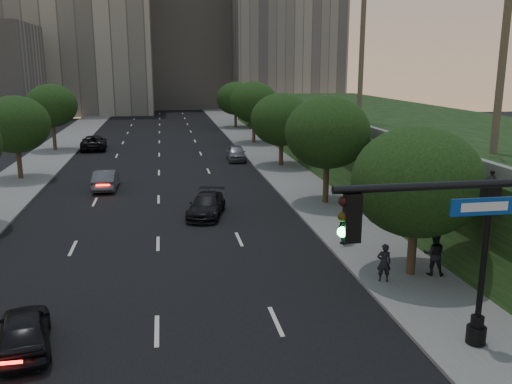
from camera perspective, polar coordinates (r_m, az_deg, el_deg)
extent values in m
cube|color=black|center=(42.45, -10.19, 1.48)|extent=(16.00, 140.00, 0.02)
cube|color=slate|center=(43.55, 3.42, 2.05)|extent=(4.50, 140.00, 0.15)
cube|color=slate|center=(43.77, -23.73, 0.99)|extent=(4.50, 140.00, 0.15)
cube|color=black|center=(45.54, 18.64, 4.33)|extent=(18.00, 90.00, 4.00)
cube|color=slate|center=(41.88, 8.50, 7.40)|extent=(0.35, 90.00, 0.70)
cube|color=gray|center=(104.85, -18.48, 16.74)|extent=(26.00, 20.00, 32.00)
cube|color=gray|center=(113.80, -7.23, 15.46)|extent=(22.00, 18.00, 26.00)
cube|color=gray|center=(110.53, 2.70, 18.21)|extent=(20.00, 22.00, 36.00)
cylinder|color=#38281C|center=(23.05, 16.14, -5.27)|extent=(0.36, 0.36, 2.86)
ellipsoid|color=black|center=(22.38, 16.56, 1.06)|extent=(5.20, 5.20, 4.42)
cylinder|color=#38281C|center=(33.80, 7.38, 1.32)|extent=(0.36, 0.36, 3.21)
ellipsoid|color=black|center=(33.32, 7.53, 6.24)|extent=(5.20, 5.20, 4.42)
cylinder|color=#38281C|center=(46.21, 2.66, 4.42)|extent=(0.36, 0.36, 2.86)
ellipsoid|color=black|center=(45.88, 2.69, 7.63)|extent=(5.20, 5.20, 4.42)
cylinder|color=#38281C|center=(59.81, -0.23, 6.64)|extent=(0.36, 0.36, 3.21)
ellipsoid|color=black|center=(59.54, -0.23, 9.43)|extent=(5.20, 5.20, 4.42)
cylinder|color=#38281C|center=(74.58, -2.16, 7.82)|extent=(0.36, 0.36, 2.86)
ellipsoid|color=black|center=(74.37, -2.18, 9.82)|extent=(5.20, 5.20, 4.42)
cylinder|color=#38281C|center=(44.48, -23.66, 3.05)|extent=(0.36, 0.36, 2.99)
ellipsoid|color=black|center=(44.13, -23.99, 6.52)|extent=(5.00, 5.00, 4.25)
cylinder|color=#38281C|center=(58.01, -20.48, 5.62)|extent=(0.36, 0.36, 3.26)
ellipsoid|color=black|center=(57.73, -20.72, 8.52)|extent=(5.00, 5.00, 4.25)
cylinder|color=#4C4233|center=(30.77, 24.75, 14.82)|extent=(0.40, 0.40, 12.00)
cylinder|color=#4C4233|center=(44.47, 11.18, 16.54)|extent=(0.40, 0.40, 14.50)
cylinder|color=black|center=(11.20, 21.34, 0.71)|extent=(5.40, 0.16, 0.16)
cube|color=black|center=(10.35, 10.08, -2.69)|extent=(0.32, 0.22, 0.95)
sphere|color=black|center=(10.21, 9.20, -0.97)|extent=(0.20, 0.20, 0.20)
sphere|color=#3F2B0A|center=(10.29, 9.14, -2.58)|extent=(0.20, 0.20, 0.20)
sphere|color=#19F24C|center=(10.37, 9.08, -4.18)|extent=(0.20, 0.20, 0.20)
cube|color=#0C3E9E|center=(11.51, 22.86, -1.41)|extent=(1.40, 0.05, 0.35)
cylinder|color=black|center=(18.60, 22.12, -13.96)|extent=(0.60, 0.60, 0.70)
cylinder|color=black|center=(18.38, 22.26, -12.57)|extent=(0.40, 0.40, 0.40)
cylinder|color=black|center=(17.65, 22.82, -6.84)|extent=(0.18, 0.18, 3.60)
cube|color=black|center=(17.09, 23.43, -0.36)|extent=(0.42, 0.42, 0.70)
cone|color=black|center=(16.99, 23.59, 1.28)|extent=(0.64, 0.64, 0.35)
sphere|color=black|center=(16.95, 23.65, 1.94)|extent=(0.14, 0.14, 0.14)
imported|color=black|center=(18.50, -23.23, -13.20)|extent=(2.23, 4.00, 1.29)
imported|color=#4D4F55|center=(39.30, -15.52, 1.28)|extent=(1.56, 4.27, 1.40)
imported|color=black|center=(58.06, -16.71, 5.01)|extent=(2.83, 5.48, 1.48)
imported|color=black|center=(31.32, -5.25, -1.39)|extent=(2.83, 4.73, 1.28)
imported|color=slate|center=(49.34, -2.12, 4.14)|extent=(1.85, 4.18, 1.40)
imported|color=black|center=(22.14, 13.32, -7.24)|extent=(0.63, 0.47, 1.55)
imported|color=black|center=(23.31, 18.23, -6.22)|extent=(1.04, 0.93, 1.78)
imported|color=black|center=(26.20, 9.47, -3.63)|extent=(1.10, 0.81, 1.73)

